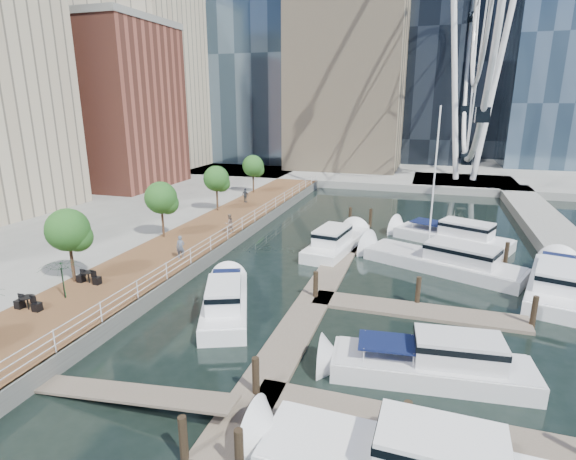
# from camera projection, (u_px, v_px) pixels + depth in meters

# --- Properties ---
(ground) EXTENTS (520.00, 520.00, 0.00)m
(ground) POSITION_uv_depth(u_px,v_px,m) (212.00, 359.00, 21.16)
(ground) COLOR black
(ground) RESTS_ON ground
(boardwalk) EXTENTS (6.00, 60.00, 1.00)m
(boardwalk) POSITION_uv_depth(u_px,v_px,m) (196.00, 242.00, 37.38)
(boardwalk) COLOR brown
(boardwalk) RESTS_ON ground
(seawall) EXTENTS (0.25, 60.00, 1.00)m
(seawall) POSITION_uv_depth(u_px,v_px,m) (229.00, 245.00, 36.52)
(seawall) COLOR #595954
(seawall) RESTS_ON ground
(land_far) EXTENTS (200.00, 114.00, 1.00)m
(land_far) POSITION_uv_depth(u_px,v_px,m) (393.00, 148.00, 114.65)
(land_far) COLOR gray
(land_far) RESTS_ON ground
(breakwater) EXTENTS (4.00, 60.00, 1.00)m
(breakwater) POSITION_uv_depth(u_px,v_px,m) (575.00, 257.00, 33.61)
(breakwater) COLOR gray
(breakwater) RESTS_ON ground
(pier) EXTENTS (14.00, 12.00, 1.00)m
(pier) POSITION_uv_depth(u_px,v_px,m) (464.00, 183.00, 64.72)
(pier) COLOR gray
(pier) RESTS_ON ground
(railing) EXTENTS (0.10, 60.00, 1.05)m
(railing) POSITION_uv_depth(u_px,v_px,m) (228.00, 233.00, 36.27)
(railing) COLOR white
(railing) RESTS_ON boardwalk
(floating_docks) EXTENTS (16.00, 34.00, 2.60)m
(floating_docks) POSITION_uv_depth(u_px,v_px,m) (401.00, 289.00, 27.89)
(floating_docks) COLOR #6D6051
(floating_docks) RESTS_ON ground
(midrise_condos) EXTENTS (19.00, 67.00, 28.00)m
(midrise_condos) POSITION_uv_depth(u_px,v_px,m) (50.00, 87.00, 51.80)
(midrise_condos) COLOR #BCAD8E
(midrise_condos) RESTS_ON ground
(street_trees) EXTENTS (2.60, 42.60, 4.60)m
(street_trees) POSITION_uv_depth(u_px,v_px,m) (161.00, 198.00, 36.13)
(street_trees) COLOR #3F2B1C
(street_trees) RESTS_ON ground
(cafe_tables) EXTENTS (2.50, 13.70, 0.74)m
(cafe_tables) POSITION_uv_depth(u_px,v_px,m) (0.00, 321.00, 21.95)
(cafe_tables) COLOR black
(cafe_tables) RESTS_ON ground
(yacht_foreground) EXTENTS (9.63, 3.46, 2.15)m
(yacht_foreground) POSITION_uv_depth(u_px,v_px,m) (430.00, 378.00, 19.68)
(yacht_foreground) COLOR silver
(yacht_foreground) RESTS_ON ground
(pedestrian_near) EXTENTS (0.68, 0.53, 1.65)m
(pedestrian_near) POSITION_uv_depth(u_px,v_px,m) (181.00, 247.00, 31.72)
(pedestrian_near) COLOR #4F5969
(pedestrian_near) RESTS_ON boardwalk
(pedestrian_mid) EXTENTS (1.00, 1.03, 1.67)m
(pedestrian_mid) POSITION_uv_depth(u_px,v_px,m) (229.00, 224.00, 37.89)
(pedestrian_mid) COLOR gray
(pedestrian_mid) RESTS_ON boardwalk
(pedestrian_far) EXTENTS (1.00, 0.65, 1.58)m
(pedestrian_far) POSITION_uv_depth(u_px,v_px,m) (245.00, 195.00, 49.69)
(pedestrian_far) COLOR #30353D
(pedestrian_far) RESTS_ON boardwalk
(moored_yachts) EXTENTS (24.27, 32.23, 11.50)m
(moored_yachts) POSITION_uv_depth(u_px,v_px,m) (429.00, 277.00, 31.15)
(moored_yachts) COLOR silver
(moored_yachts) RESTS_ON ground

